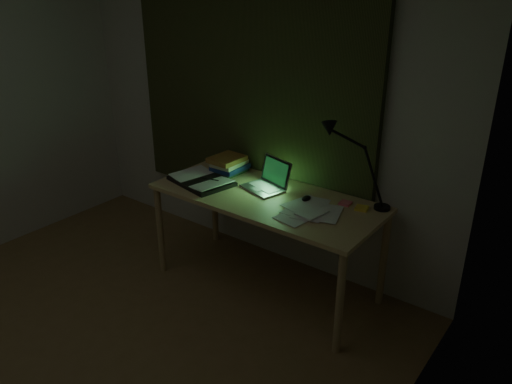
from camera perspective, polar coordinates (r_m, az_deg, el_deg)
floor at (r=3.37m, az=-23.03°, el=-19.05°), size 3.50×4.00×0.00m
wall_back at (r=3.95m, az=-0.59°, el=10.03°), size 3.50×0.00×2.50m
wall_right at (r=1.52m, az=5.97°, el=-14.43°), size 0.00×4.00×2.50m
curtain at (r=3.87m, az=-0.97°, el=12.79°), size 2.20×0.06×2.00m
desk at (r=3.68m, az=1.13°, el=-5.76°), size 1.64×0.72×0.75m
laptop at (r=3.57m, az=0.74°, el=1.87°), size 0.38×0.40×0.21m
open_textbook at (r=3.74m, az=-6.25°, el=1.36°), size 0.51×0.41×0.04m
book_stack at (r=3.89m, az=-3.14°, el=3.14°), size 0.24×0.28×0.14m
loose_papers at (r=3.28m, az=5.86°, el=-2.12°), size 0.33×0.35×0.02m
mouse at (r=3.44m, az=5.77°, el=-0.73°), size 0.06×0.09×0.03m
sticky_yellow at (r=3.37m, az=11.99°, el=-1.82°), size 0.10×0.10×0.02m
sticky_pink at (r=3.43m, az=10.18°, el=-1.26°), size 0.08×0.08×0.02m
desk_lamp at (r=3.30m, az=14.69°, el=2.71°), size 0.44×0.37×0.59m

